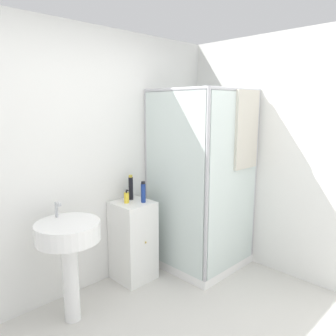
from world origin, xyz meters
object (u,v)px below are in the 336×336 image
Objects in this scene: soap_dispenser at (127,198)px; shampoo_bottle_tall_black at (131,188)px; sink at (69,243)px; shampoo_bottle_blue at (143,192)px.

soap_dispenser is 0.53× the size of shampoo_bottle_tall_black.
sink is 0.91m from shampoo_bottle_blue.
sink is 0.79m from soap_dispenser.
shampoo_bottle_blue is (0.87, 0.09, 0.24)m from sink.
sink is 0.92m from shampoo_bottle_tall_black.
shampoo_bottle_tall_black is at bearing 98.75° from shampoo_bottle_blue.
sink is at bearing -163.16° from shampoo_bottle_tall_black.
soap_dispenser is 0.17m from shampoo_bottle_blue.
sink is at bearing -165.55° from soap_dispenser.
shampoo_bottle_blue is (0.03, -0.17, -0.02)m from shampoo_bottle_tall_black.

